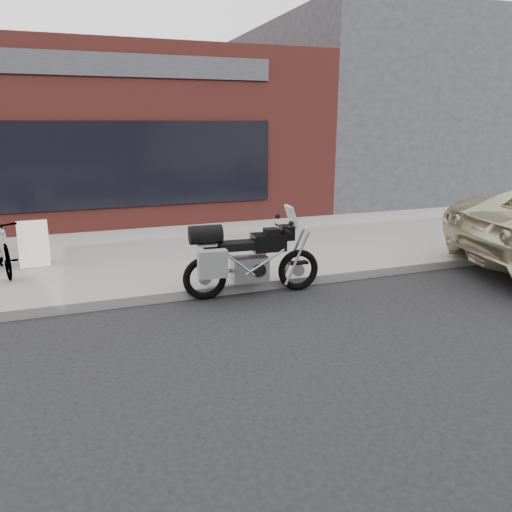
% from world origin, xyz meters
% --- Properties ---
extents(ground, '(120.00, 120.00, 0.00)m').
position_xyz_m(ground, '(0.00, 0.00, 0.00)').
color(ground, black).
rests_on(ground, ground).
extents(near_sidewalk, '(44.00, 6.00, 0.15)m').
position_xyz_m(near_sidewalk, '(0.00, 7.00, 0.07)').
color(near_sidewalk, gray).
rests_on(near_sidewalk, ground).
extents(storefront, '(14.00, 10.07, 4.50)m').
position_xyz_m(storefront, '(-2.00, 13.98, 2.25)').
color(storefront, '#5A221D').
rests_on(storefront, ground).
extents(neighbour_building, '(10.00, 10.00, 6.00)m').
position_xyz_m(neighbour_building, '(10.00, 14.00, 3.00)').
color(neighbour_building, '#27272C').
rests_on(neighbour_building, ground).
extents(motorcycle, '(2.23, 0.72, 1.41)m').
position_xyz_m(motorcycle, '(0.63, 3.88, 0.61)').
color(motorcycle, black).
rests_on(motorcycle, ground).
extents(bicycle_rear, '(0.83, 1.70, 0.98)m').
position_xyz_m(bicycle_rear, '(-3.00, 5.97, 0.64)').
color(bicycle_rear, gray).
rests_on(bicycle_rear, near_sidewalk).
extents(sandwich_sign, '(0.52, 0.48, 0.82)m').
position_xyz_m(sandwich_sign, '(-2.53, 6.39, 0.56)').
color(sandwich_sign, silver).
rests_on(sandwich_sign, near_sidewalk).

